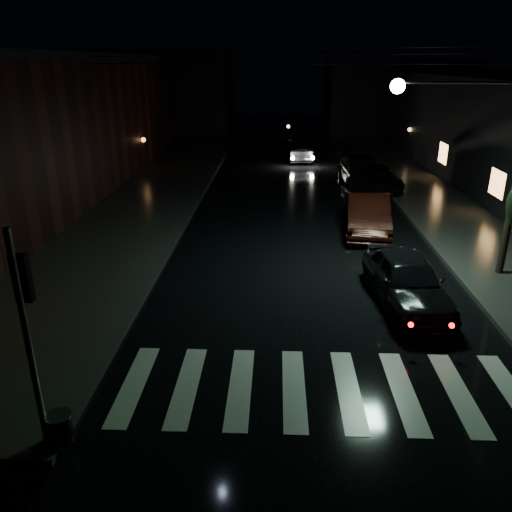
# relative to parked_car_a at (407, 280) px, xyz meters

# --- Properties ---
(ground) EXTENTS (120.00, 120.00, 0.00)m
(ground) POSITION_rel_parked_car_a_xyz_m (-5.83, -4.82, -0.77)
(ground) COLOR black
(ground) RESTS_ON ground
(sidewalk_left) EXTENTS (6.00, 44.00, 0.15)m
(sidewalk_left) POSITION_rel_parked_car_a_xyz_m (-10.83, 9.18, -0.70)
(sidewalk_left) COLOR #282826
(sidewalk_left) RESTS_ON ground
(sidewalk_right) EXTENTS (4.00, 44.00, 0.15)m
(sidewalk_right) POSITION_rel_parked_car_a_xyz_m (4.17, 9.18, -0.70)
(sidewalk_right) COLOR #282826
(sidewalk_right) RESTS_ON ground
(building_far_left) EXTENTS (14.00, 10.00, 8.00)m
(building_far_left) POSITION_rel_parked_car_a_xyz_m (-15.83, 40.18, 3.23)
(building_far_left) COLOR black
(building_far_left) RESTS_ON ground
(building_far_right) EXTENTS (14.00, 10.00, 7.00)m
(building_far_right) POSITION_rel_parked_car_a_xyz_m (8.17, 40.18, 2.73)
(building_far_right) COLOR black
(building_far_right) RESTS_ON ground
(crosswalk) EXTENTS (9.00, 3.00, 0.01)m
(crosswalk) POSITION_rel_parked_car_a_xyz_m (-2.83, -4.32, -0.77)
(crosswalk) COLOR beige
(crosswalk) RESTS_ON ground
(signal_pole_corner) EXTENTS (0.68, 0.61, 4.20)m
(signal_pole_corner) POSITION_rel_parked_car_a_xyz_m (-7.97, -6.28, 0.77)
(signal_pole_corner) COLOR slate
(signal_pole_corner) RESTS_ON ground
(utility_pole) EXTENTS (4.92, 0.44, 8.00)m
(utility_pole) POSITION_rel_parked_car_a_xyz_m (3.00, 2.18, 3.83)
(utility_pole) COLOR black
(utility_pole) RESTS_ON ground
(parked_car_a) EXTENTS (2.20, 4.67, 1.55)m
(parked_car_a) POSITION_rel_parked_car_a_xyz_m (0.00, 0.00, 0.00)
(parked_car_a) COLOR black
(parked_car_a) RESTS_ON ground
(parked_car_b) EXTENTS (2.26, 5.02, 1.60)m
(parked_car_b) POSITION_rel_parked_car_a_xyz_m (-0.02, 6.75, 0.03)
(parked_car_b) COLOR black
(parked_car_b) RESTS_ON ground
(parked_car_c) EXTENTS (2.54, 5.71, 1.63)m
(parked_car_c) POSITION_rel_parked_car_a_xyz_m (1.11, 15.61, 0.04)
(parked_car_c) COLOR black
(parked_car_c) RESTS_ON ground
(parked_car_d) EXTENTS (2.30, 4.88, 1.35)m
(parked_car_d) POSITION_rel_parked_car_a_xyz_m (1.77, 14.27, -0.10)
(parked_car_d) COLOR black
(parked_car_d) RESTS_ON ground
(oncoming_car) EXTENTS (2.03, 4.68, 1.50)m
(oncoming_car) POSITION_rel_parked_car_a_xyz_m (-2.38, 23.12, -0.02)
(oncoming_car) COLOR black
(oncoming_car) RESTS_ON ground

